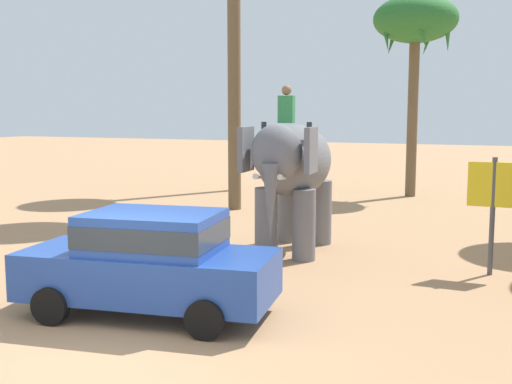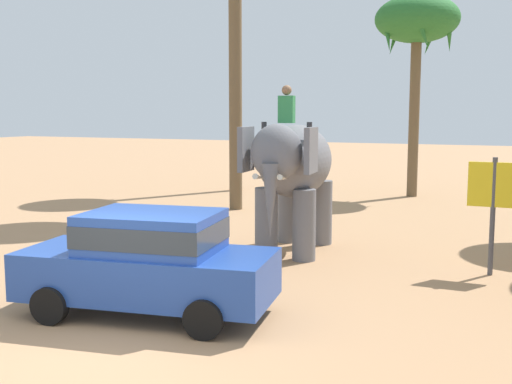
{
  "view_description": "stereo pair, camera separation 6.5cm",
  "coord_description": "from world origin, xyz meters",
  "px_view_note": "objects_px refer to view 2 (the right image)",
  "views": [
    {
      "loc": [
        5.34,
        -6.78,
        3.29
      ],
      "look_at": [
        -0.11,
        5.33,
        1.6
      ],
      "focal_mm": 44.08,
      "sensor_mm": 36.0,
      "label": 1
    },
    {
      "loc": [
        5.4,
        -6.76,
        3.29
      ],
      "look_at": [
        -0.11,
        5.33,
        1.6
      ],
      "focal_mm": 44.08,
      "sensor_mm": 36.0,
      "label": 2
    }
  ],
  "objects_px": {
    "car_sedan_foreground": "(149,259)",
    "elephant_with_mahout": "(293,169)",
    "palm_tree_behind_elephant": "(417,25)",
    "signboard_yellow": "(494,193)"
  },
  "relations": [
    {
      "from": "elephant_with_mahout",
      "to": "signboard_yellow",
      "type": "bearing_deg",
      "value": -3.57
    },
    {
      "from": "elephant_with_mahout",
      "to": "palm_tree_behind_elephant",
      "type": "distance_m",
      "value": 12.21
    },
    {
      "from": "car_sedan_foreground",
      "to": "elephant_with_mahout",
      "type": "distance_m",
      "value": 5.39
    },
    {
      "from": "palm_tree_behind_elephant",
      "to": "signboard_yellow",
      "type": "relative_size",
      "value": 3.22
    },
    {
      "from": "car_sedan_foreground",
      "to": "signboard_yellow",
      "type": "distance_m",
      "value": 7.01
    },
    {
      "from": "car_sedan_foreground",
      "to": "signboard_yellow",
      "type": "xyz_separation_m",
      "value": [
        4.87,
        4.99,
        0.76
      ]
    },
    {
      "from": "palm_tree_behind_elephant",
      "to": "elephant_with_mahout",
      "type": "bearing_deg",
      "value": -93.36
    },
    {
      "from": "elephant_with_mahout",
      "to": "palm_tree_behind_elephant",
      "type": "xyz_separation_m",
      "value": [
        0.66,
        11.28,
        4.62
      ]
    },
    {
      "from": "elephant_with_mahout",
      "to": "signboard_yellow",
      "type": "xyz_separation_m",
      "value": [
        4.41,
        -0.28,
        -0.3
      ]
    },
    {
      "from": "car_sedan_foreground",
      "to": "palm_tree_behind_elephant",
      "type": "relative_size",
      "value": 0.56
    }
  ]
}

